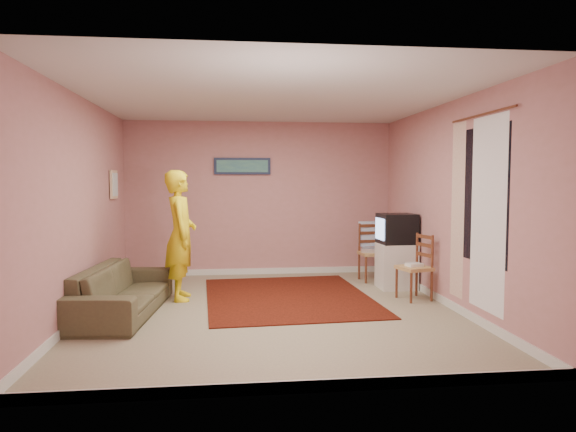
{
  "coord_description": "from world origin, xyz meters",
  "views": [
    {
      "loc": [
        -0.51,
        -6.24,
        1.61
      ],
      "look_at": [
        0.26,
        0.6,
        1.13
      ],
      "focal_mm": 32.0,
      "sensor_mm": 36.0,
      "label": 1
    }
  ],
  "objects": [
    {
      "name": "ground",
      "position": [
        0.0,
        0.0,
        0.0
      ],
      "size": [
        5.0,
        5.0,
        0.0
      ],
      "primitive_type": "plane",
      "color": "gray",
      "rests_on": "ground"
    },
    {
      "name": "wall_back",
      "position": [
        0.0,
        2.5,
        1.3
      ],
      "size": [
        4.5,
        0.02,
        2.6
      ],
      "primitive_type": "cube",
      "color": "#B8797D",
      "rests_on": "ground"
    },
    {
      "name": "wall_front",
      "position": [
        0.0,
        -2.5,
        1.3
      ],
      "size": [
        4.5,
        0.02,
        2.6
      ],
      "primitive_type": "cube",
      "color": "#B8797D",
      "rests_on": "ground"
    },
    {
      "name": "wall_left",
      "position": [
        -2.25,
        0.0,
        1.3
      ],
      "size": [
        0.02,
        5.0,
        2.6
      ],
      "primitive_type": "cube",
      "color": "#B8797D",
      "rests_on": "ground"
    },
    {
      "name": "wall_right",
      "position": [
        2.25,
        0.0,
        1.3
      ],
      "size": [
        0.02,
        5.0,
        2.6
      ],
      "primitive_type": "cube",
      "color": "#B8797D",
      "rests_on": "ground"
    },
    {
      "name": "ceiling",
      "position": [
        0.0,
        0.0,
        2.6
      ],
      "size": [
        4.5,
        5.0,
        0.02
      ],
      "primitive_type": "cube",
      "color": "silver",
      "rests_on": "wall_back"
    },
    {
      "name": "baseboard_back",
      "position": [
        0.0,
        2.49,
        0.05
      ],
      "size": [
        4.5,
        0.02,
        0.1
      ],
      "primitive_type": "cube",
      "color": "silver",
      "rests_on": "ground"
    },
    {
      "name": "baseboard_front",
      "position": [
        0.0,
        -2.49,
        0.05
      ],
      "size": [
        4.5,
        0.02,
        0.1
      ],
      "primitive_type": "cube",
      "color": "silver",
      "rests_on": "ground"
    },
    {
      "name": "baseboard_left",
      "position": [
        -2.24,
        0.0,
        0.05
      ],
      "size": [
        0.02,
        5.0,
        0.1
      ],
      "primitive_type": "cube",
      "color": "silver",
      "rests_on": "ground"
    },
    {
      "name": "baseboard_right",
      "position": [
        2.24,
        0.0,
        0.05
      ],
      "size": [
        0.02,
        5.0,
        0.1
      ],
      "primitive_type": "cube",
      "color": "silver",
      "rests_on": "ground"
    },
    {
      "name": "window",
      "position": [
        2.24,
        -0.9,
        1.45
      ],
      "size": [
        0.01,
        1.1,
        1.5
      ],
      "primitive_type": "cube",
      "color": "black",
      "rests_on": "wall_right"
    },
    {
      "name": "curtain_sheer",
      "position": [
        2.23,
        -1.05,
        1.25
      ],
      "size": [
        0.01,
        0.75,
        2.1
      ],
      "primitive_type": "cube",
      "color": "white",
      "rests_on": "wall_right"
    },
    {
      "name": "curtain_floral",
      "position": [
        2.21,
        -0.35,
        1.25
      ],
      "size": [
        0.01,
        0.35,
        2.1
      ],
      "primitive_type": "cube",
      "color": "#EDE7CA",
      "rests_on": "wall_right"
    },
    {
      "name": "curtain_rod",
      "position": [
        2.2,
        -0.9,
        2.32
      ],
      "size": [
        0.02,
        1.4,
        0.02
      ],
      "primitive_type": "cylinder",
      "rotation": [
        1.57,
        0.0,
        0.0
      ],
      "color": "#5A2C1B",
      "rests_on": "wall_right"
    },
    {
      "name": "picture_back",
      "position": [
        -0.3,
        2.47,
        1.85
      ],
      "size": [
        0.95,
        0.04,
        0.28
      ],
      "color": "#151E3B",
      "rests_on": "wall_back"
    },
    {
      "name": "picture_left",
      "position": [
        -2.22,
        1.6,
        1.55
      ],
      "size": [
        0.04,
        0.38,
        0.42
      ],
      "color": "beige",
      "rests_on": "wall_left"
    },
    {
      "name": "area_rug",
      "position": [
        0.27,
        0.71,
        0.01
      ],
      "size": [
        2.35,
        2.87,
        0.01
      ],
      "primitive_type": "cube",
      "rotation": [
        0.0,
        0.0,
        0.06
      ],
      "color": "black",
      "rests_on": "ground"
    },
    {
      "name": "tv_cabinet",
      "position": [
        1.95,
        1.11,
        0.34
      ],
      "size": [
        0.53,
        0.48,
        0.67
      ],
      "primitive_type": "cube",
      "color": "silver",
      "rests_on": "ground"
    },
    {
      "name": "crt_tv",
      "position": [
        1.94,
        1.11,
        0.89
      ],
      "size": [
        0.54,
        0.49,
        0.45
      ],
      "rotation": [
        0.0,
        0.0,
        0.04
      ],
      "color": "black",
      "rests_on": "tv_cabinet"
    },
    {
      "name": "chair_a",
      "position": [
        1.76,
        1.69,
        0.56
      ],
      "size": [
        0.44,
        0.42,
        0.5
      ],
      "rotation": [
        0.0,
        0.0,
        0.07
      ],
      "color": "tan",
      "rests_on": "ground"
    },
    {
      "name": "dvd_player",
      "position": [
        1.76,
        1.69,
        0.5
      ],
      "size": [
        0.42,
        0.36,
        0.06
      ],
      "primitive_type": "cube",
      "rotation": [
        0.0,
        0.0,
        -0.34
      ],
      "color": "#B0B1B5",
      "rests_on": "chair_a"
    },
    {
      "name": "blue_throw",
      "position": [
        1.76,
        1.88,
        0.74
      ],
      "size": [
        0.39,
        0.05,
        0.41
      ],
      "primitive_type": "cube",
      "color": "#95B8F4",
      "rests_on": "chair_a"
    },
    {
      "name": "chair_b",
      "position": [
        1.96,
        0.38,
        0.54
      ],
      "size": [
        0.47,
        0.48,
        0.48
      ],
      "rotation": [
        0.0,
        0.0,
        -1.32
      ],
      "color": "tan",
      "rests_on": "ground"
    },
    {
      "name": "game_console",
      "position": [
        1.96,
        0.38,
        0.47
      ],
      "size": [
        0.24,
        0.2,
        0.04
      ],
      "primitive_type": "cube",
      "rotation": [
        0.0,
        0.0,
        0.27
      ],
      "color": "white",
      "rests_on": "chair_b"
    },
    {
      "name": "sofa",
      "position": [
        -1.8,
        0.02,
        0.29
      ],
      "size": [
        0.96,
        2.06,
        0.58
      ],
      "primitive_type": "imported",
      "rotation": [
        0.0,
        0.0,
        1.48
      ],
      "color": "#4C472E",
      "rests_on": "ground"
    },
    {
      "name": "person",
      "position": [
        -1.18,
        0.75,
        0.87
      ],
      "size": [
        0.47,
        0.67,
        1.75
      ],
      "primitive_type": "imported",
      "rotation": [
        0.0,
        0.0,
        1.65
      ],
      "color": "yellow",
      "rests_on": "ground"
    }
  ]
}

